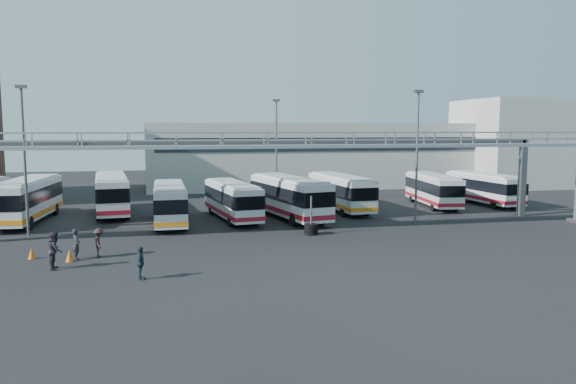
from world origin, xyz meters
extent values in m
plane|color=black|center=(0.00, 0.00, 0.00)|extent=(140.00, 140.00, 0.00)
cube|color=#92959A|center=(0.00, 5.00, 6.10)|extent=(50.00, 1.80, 0.22)
cube|color=#92959A|center=(0.00, 4.15, 7.05)|extent=(50.00, 0.10, 0.10)
cube|color=#92959A|center=(0.00, 5.85, 7.05)|extent=(50.00, 0.10, 0.10)
cube|color=#4C4F54|center=(0.00, 9.00, 6.30)|extent=(45.00, 0.50, 0.35)
cube|color=#9E9E99|center=(12.00, 38.00, 4.00)|extent=(42.00, 14.00, 8.00)
cube|color=#B2B2AD|center=(38.00, 32.00, 5.50)|extent=(14.00, 12.00, 11.00)
cylinder|color=#4C4F54|center=(-16.00, 8.00, 5.00)|extent=(0.18, 0.18, 10.00)
cube|color=#4C4F54|center=(-16.00, 8.00, 10.10)|extent=(0.70, 0.35, 0.22)
cylinder|color=#4C4F54|center=(12.00, 7.00, 5.00)|extent=(0.18, 0.18, 10.00)
cube|color=#4C4F54|center=(12.00, 7.00, 10.10)|extent=(0.70, 0.35, 0.22)
cylinder|color=#4C4F54|center=(4.00, 22.00, 5.00)|extent=(0.18, 0.18, 10.00)
cube|color=#4C4F54|center=(4.00, 22.00, 10.10)|extent=(0.70, 0.35, 0.22)
cylinder|color=black|center=(-20.62, 18.58, 0.48)|extent=(0.48, 1.00, 0.96)
cube|color=silver|center=(-17.39, 14.13, 1.86)|extent=(3.27, 11.36, 2.80)
cube|color=black|center=(-17.39, 14.13, 2.19)|extent=(3.33, 11.42, 1.12)
cube|color=orange|center=(-17.39, 14.13, 0.87)|extent=(3.32, 11.41, 0.36)
cube|color=silver|center=(-17.39, 14.13, 3.34)|extent=(2.94, 10.22, 0.16)
cylinder|color=black|center=(-16.47, 10.47, 0.51)|extent=(0.37, 1.04, 1.02)
cylinder|color=black|center=(-18.31, 17.79, 0.51)|extent=(0.37, 1.04, 1.02)
cylinder|color=black|center=(-16.01, 17.64, 0.51)|extent=(0.37, 1.04, 1.02)
cube|color=silver|center=(-11.38, 17.46, 1.84)|extent=(3.74, 11.28, 2.77)
cube|color=black|center=(-11.38, 17.46, 2.16)|extent=(3.81, 11.35, 1.11)
cube|color=maroon|center=(-11.38, 17.46, 0.86)|extent=(3.80, 11.34, 0.35)
cube|color=silver|center=(-11.38, 17.46, 3.30)|extent=(3.37, 10.15, 0.16)
cylinder|color=black|center=(-12.11, 13.82, 0.50)|extent=(0.41, 1.03, 1.01)
cylinder|color=black|center=(-9.85, 14.07, 0.50)|extent=(0.41, 1.03, 1.01)
cylinder|color=black|center=(-12.90, 20.86, 0.50)|extent=(0.41, 1.03, 1.01)
cylinder|color=black|center=(-10.64, 21.11, 0.50)|extent=(0.41, 1.03, 1.01)
cube|color=silver|center=(-6.49, 11.10, 1.67)|extent=(2.42, 10.11, 2.52)
cube|color=black|center=(-6.49, 11.10, 1.97)|extent=(2.49, 10.17, 1.01)
cube|color=orange|center=(-6.49, 11.10, 0.78)|extent=(2.48, 10.16, 0.32)
cube|color=silver|center=(-6.49, 11.10, 3.01)|extent=(2.18, 9.10, 0.15)
cylinder|color=black|center=(-7.47, 7.86, 0.46)|extent=(0.29, 0.92, 0.92)
cylinder|color=black|center=(-5.42, 7.88, 0.46)|extent=(0.29, 0.92, 0.92)
cylinder|color=black|center=(-7.56, 14.31, 0.46)|extent=(0.29, 0.92, 0.92)
cylinder|color=black|center=(-5.51, 14.33, 0.46)|extent=(0.29, 0.92, 0.92)
cube|color=silver|center=(-1.54, 12.11, 1.65)|extent=(3.73, 10.17, 2.48)
cube|color=black|center=(-1.54, 12.11, 1.94)|extent=(3.79, 10.23, 0.99)
cube|color=maroon|center=(-1.54, 12.11, 0.77)|extent=(3.78, 10.22, 0.32)
cube|color=silver|center=(-1.54, 12.11, 2.96)|extent=(3.35, 9.15, 0.14)
cylinder|color=black|center=(-2.06, 8.82, 0.45)|extent=(0.40, 0.93, 0.90)
cylinder|color=black|center=(-0.07, 9.12, 0.45)|extent=(0.40, 0.93, 0.90)
cylinder|color=black|center=(-3.02, 15.10, 0.45)|extent=(0.40, 0.93, 0.90)
cylinder|color=black|center=(-1.02, 15.41, 0.45)|extent=(0.40, 0.93, 0.90)
cube|color=silver|center=(3.02, 11.59, 1.86)|extent=(4.70, 11.47, 2.80)
cube|color=black|center=(3.02, 11.59, 2.19)|extent=(4.77, 11.54, 1.12)
cube|color=maroon|center=(3.02, 11.59, 0.86)|extent=(4.76, 11.53, 0.36)
cube|color=silver|center=(3.02, 11.59, 3.34)|extent=(4.23, 10.32, 0.16)
cylinder|color=black|center=(2.60, 7.86, 0.51)|extent=(0.50, 1.06, 1.02)
cylinder|color=black|center=(4.86, 8.31, 0.51)|extent=(0.50, 1.06, 1.02)
cylinder|color=black|center=(1.19, 14.87, 0.51)|extent=(0.50, 1.06, 1.02)
cylinder|color=black|center=(3.45, 15.33, 0.51)|extent=(0.50, 1.06, 1.02)
cube|color=silver|center=(8.49, 15.11, 1.74)|extent=(3.25, 10.64, 2.62)
cube|color=black|center=(8.49, 15.11, 2.05)|extent=(3.31, 10.71, 1.05)
cube|color=orange|center=(8.49, 15.11, 0.81)|extent=(3.30, 10.70, 0.33)
cube|color=silver|center=(8.49, 15.11, 3.12)|extent=(2.92, 9.58, 0.15)
cylinder|color=black|center=(7.70, 11.68, 0.48)|extent=(0.36, 0.97, 0.95)
cylinder|color=black|center=(9.83, 11.86, 0.48)|extent=(0.36, 0.97, 0.95)
cylinder|color=black|center=(7.14, 18.36, 0.48)|extent=(0.36, 0.97, 0.95)
cylinder|color=black|center=(9.27, 18.54, 0.48)|extent=(0.36, 0.97, 0.95)
cube|color=silver|center=(17.91, 16.00, 1.65)|extent=(3.49, 10.16, 2.49)
cube|color=black|center=(17.91, 16.00, 1.94)|extent=(3.56, 10.22, 1.00)
cube|color=maroon|center=(17.91, 16.00, 0.77)|extent=(3.55, 10.21, 0.32)
cube|color=silver|center=(17.91, 16.00, 2.97)|extent=(3.14, 9.14, 0.14)
cylinder|color=black|center=(16.51, 12.97, 0.45)|extent=(0.38, 0.93, 0.90)
cylinder|color=black|center=(18.51, 12.72, 0.45)|extent=(0.38, 0.93, 0.90)
cylinder|color=black|center=(17.31, 19.29, 0.45)|extent=(0.38, 0.93, 0.90)
cylinder|color=black|center=(19.31, 19.03, 0.45)|extent=(0.38, 0.93, 0.90)
cube|color=silver|center=(23.42, 16.30, 1.64)|extent=(2.83, 10.02, 2.48)
cube|color=black|center=(23.42, 16.30, 1.94)|extent=(2.89, 10.08, 0.99)
cube|color=maroon|center=(23.42, 16.30, 0.77)|extent=(2.88, 10.07, 0.32)
cube|color=silver|center=(23.42, 16.30, 2.95)|extent=(2.55, 9.02, 0.14)
cylinder|color=black|center=(22.60, 13.08, 0.45)|extent=(0.32, 0.91, 0.90)
cylinder|color=black|center=(24.61, 13.20, 0.45)|extent=(0.32, 0.91, 0.90)
cylinder|color=black|center=(22.23, 19.41, 0.45)|extent=(0.32, 0.91, 0.90)
cylinder|color=black|center=(24.23, 19.53, 0.45)|extent=(0.32, 0.91, 0.90)
imported|color=black|center=(-11.69, 0.05, 0.87)|extent=(0.64, 0.75, 1.74)
imported|color=#261F2C|center=(-12.42, -1.97, 0.99)|extent=(0.75, 0.96, 1.97)
imported|color=#2E1F20|center=(-10.52, 0.45, 0.82)|extent=(0.76, 1.14, 1.65)
imported|color=#1C2B33|center=(-7.96, -5.12, 0.82)|extent=(0.40, 0.96, 1.63)
cone|color=#D9640C|center=(-14.20, 0.70, 0.31)|extent=(0.43, 0.43, 0.62)
cone|color=#D9640C|center=(-11.99, -0.45, 0.33)|extent=(0.51, 0.51, 0.66)
cylinder|color=black|center=(3.07, 4.50, 0.13)|extent=(0.94, 0.94, 0.22)
cylinder|color=black|center=(3.07, 4.50, 0.38)|extent=(0.94, 0.94, 0.22)
cylinder|color=black|center=(3.07, 4.50, 0.63)|extent=(0.94, 0.94, 0.22)
cylinder|color=#4C4F54|center=(3.07, 4.50, 1.35)|extent=(0.13, 0.13, 2.69)
camera|label=1|loc=(-6.53, -32.69, 7.29)|focal=35.00mm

